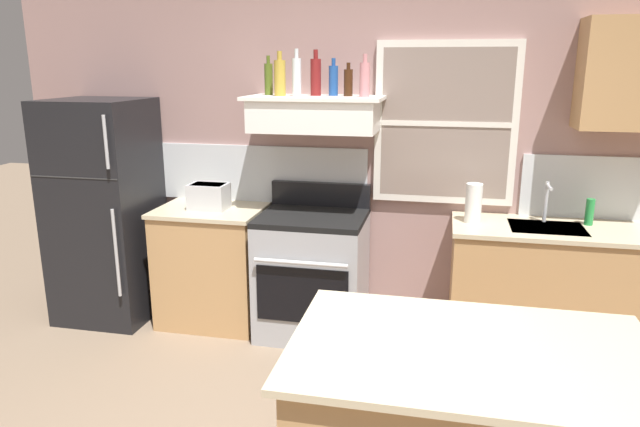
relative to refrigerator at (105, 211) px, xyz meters
The scene contains 18 objects.
back_wall 2.03m from the refrigerator, 11.29° to the left, with size 5.40×0.11×2.70m.
refrigerator is the anchor object (origin of this frame).
counter_left_of_stove 0.94m from the refrigerator, ahead, with size 0.79×0.63×0.91m.
toaster 0.87m from the refrigerator, ahead, with size 0.30×0.20×0.19m.
stove_range 1.70m from the refrigerator, ahead, with size 0.76×0.69×1.09m.
range_hood_shelf 1.82m from the refrigerator, ahead, with size 0.96×0.52×0.24m.
bottle_olive_oil_square 1.65m from the refrigerator, ahead, with size 0.06×0.06×0.27m.
bottle_champagne_gold_foil 1.74m from the refrigerator, ahead, with size 0.08×0.08×0.30m.
bottle_clear_tall 1.84m from the refrigerator, ahead, with size 0.06×0.06×0.32m.
bottle_red_label_wine 1.94m from the refrigerator, ahead, with size 0.07×0.07×0.31m.
bottle_blue_liqueur 2.04m from the refrigerator, ahead, with size 0.07×0.07×0.26m.
bottle_brown_stout 2.13m from the refrigerator, ahead, with size 0.06×0.06×0.23m.
bottle_rose_pink 2.24m from the refrigerator, ahead, with size 0.07×0.07×0.28m.
counter_right_with_sink 3.37m from the refrigerator, ahead, with size 1.43×0.63×0.91m.
sink_faucet 3.26m from the refrigerator, ahead, with size 0.03×0.17×0.28m.
paper_towel_roll 2.77m from the refrigerator, ahead, with size 0.11×0.11×0.27m, color white.
dish_soap_bottle 3.54m from the refrigerator, ahead, with size 0.06×0.06×0.18m, color #268C3F.
upper_cabinet_right 3.85m from the refrigerator, ahead, with size 0.64×0.32×0.70m.
Camera 1 is at (0.65, -2.04, 1.96)m, focal length 32.35 mm.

